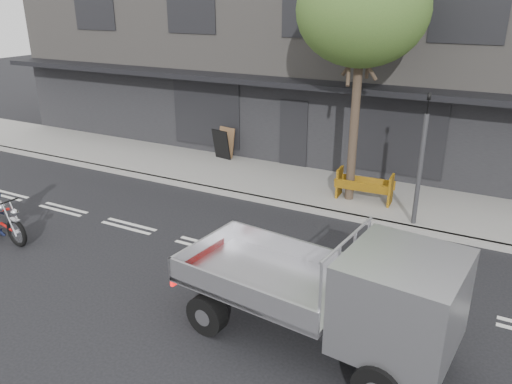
% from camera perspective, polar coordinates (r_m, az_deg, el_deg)
% --- Properties ---
extents(ground, '(80.00, 80.00, 0.00)m').
position_cam_1_polar(ground, '(12.13, -5.75, -6.17)').
color(ground, black).
rests_on(ground, ground).
extents(sidewalk, '(32.00, 3.20, 0.15)m').
position_cam_1_polar(sidewalk, '(15.88, 3.54, 1.01)').
color(sidewalk, gray).
rests_on(sidewalk, ground).
extents(kerb, '(32.00, 0.20, 0.15)m').
position_cam_1_polar(kerb, '(14.53, 0.93, -0.93)').
color(kerb, gray).
rests_on(kerb, ground).
extents(building_main, '(26.00, 10.00, 8.00)m').
position_cam_1_polar(building_main, '(21.16, 11.54, 16.64)').
color(building_main, slate).
rests_on(building_main, ground).
extents(street_tree, '(3.40, 3.40, 6.74)m').
position_cam_1_polar(street_tree, '(13.67, 12.08, 19.63)').
color(street_tree, '#382B21').
rests_on(street_tree, ground).
extents(traffic_light_pole, '(0.12, 0.12, 3.50)m').
position_cam_1_polar(traffic_light_pole, '(13.01, 18.25, 2.65)').
color(traffic_light_pole, '#2D2D30').
rests_on(traffic_light_pole, ground).
extents(flatbed_ute, '(4.84, 2.38, 2.16)m').
position_cam_1_polar(flatbed_ute, '(8.12, 13.21, -11.68)').
color(flatbed_ute, black).
rests_on(flatbed_ute, ground).
extents(construction_barrier, '(1.63, 0.72, 0.90)m').
position_cam_1_polar(construction_barrier, '(14.30, 12.03, 0.46)').
color(construction_barrier, orange).
rests_on(construction_barrier, sidewalk).
extents(sandwich_board, '(0.75, 0.57, 1.08)m').
position_cam_1_polar(sandwich_board, '(17.90, -4.00, 5.43)').
color(sandwich_board, black).
rests_on(sandwich_board, sidewalk).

